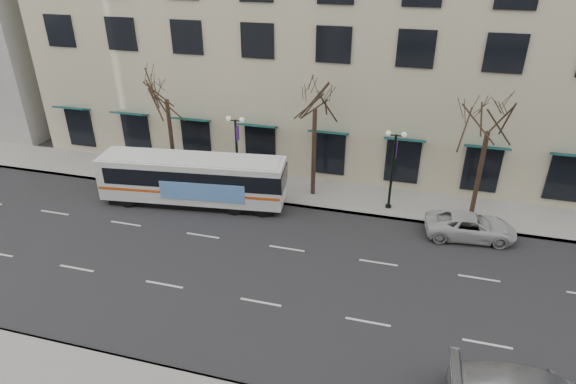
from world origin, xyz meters
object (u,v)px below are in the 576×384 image
(lamp_post_right, at_px, (393,167))
(city_bus, at_px, (194,179))
(tree_far_left, at_px, (165,85))
(tree_far_right, at_px, (491,115))
(white_pickup, at_px, (470,226))
(lamp_post_left, at_px, (237,150))
(tree_far_mid, at_px, (315,93))

(lamp_post_right, distance_m, city_bus, 12.33)
(tree_far_left, distance_m, tree_far_right, 20.00)
(tree_far_left, xyz_separation_m, white_pickup, (19.71, -2.60, -6.00))
(city_bus, bearing_deg, lamp_post_right, 4.19)
(tree_far_left, distance_m, white_pickup, 20.76)
(tree_far_right, bearing_deg, lamp_post_left, -177.71)
(lamp_post_left, xyz_separation_m, white_pickup, (14.70, -2.00, -2.25))
(lamp_post_right, relative_size, white_pickup, 1.04)
(tree_far_right, bearing_deg, tree_far_left, 180.00)
(tree_far_right, xyz_separation_m, lamp_post_left, (-14.99, -0.60, -3.48))
(tree_far_mid, xyz_separation_m, lamp_post_right, (5.01, -0.60, -3.96))
(tree_far_left, distance_m, tree_far_mid, 10.00)
(lamp_post_left, distance_m, white_pickup, 15.00)
(tree_far_right, bearing_deg, tree_far_mid, 180.00)
(tree_far_right, height_order, lamp_post_right, tree_far_right)
(tree_far_mid, distance_m, lamp_post_right, 6.41)
(white_pickup, bearing_deg, tree_far_left, 76.51)
(tree_far_mid, height_order, white_pickup, tree_far_mid)
(lamp_post_left, distance_m, lamp_post_right, 10.00)
(tree_far_mid, relative_size, white_pickup, 1.71)
(tree_far_left, height_order, city_bus, tree_far_left)
(lamp_post_right, xyz_separation_m, white_pickup, (4.70, -2.00, -2.25))
(tree_far_left, height_order, lamp_post_left, tree_far_left)
(tree_far_left, relative_size, lamp_post_right, 1.60)
(tree_far_left, distance_m, city_bus, 6.52)
(lamp_post_left, height_order, city_bus, lamp_post_left)
(lamp_post_right, height_order, city_bus, lamp_post_right)
(tree_far_left, xyz_separation_m, lamp_post_right, (15.01, -0.60, -3.75))
(tree_far_mid, xyz_separation_m, white_pickup, (9.71, -2.60, -6.21))
(tree_far_mid, bearing_deg, tree_far_right, -0.00)
(lamp_post_right, bearing_deg, lamp_post_left, 180.00)
(lamp_post_right, bearing_deg, tree_far_left, 177.71)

